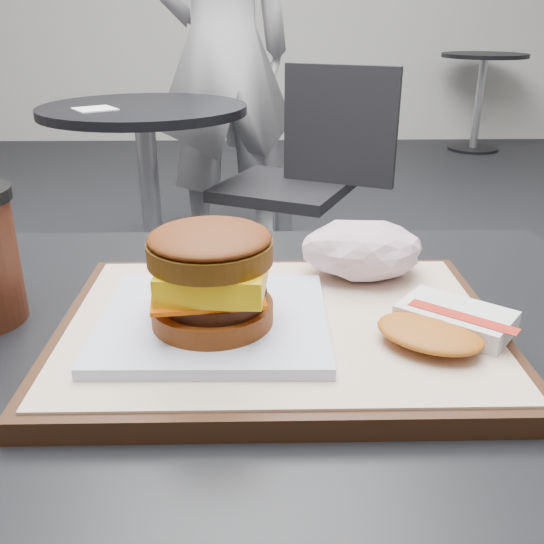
{
  "coord_description": "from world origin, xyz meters",
  "views": [
    {
      "loc": [
        0.04,
        -0.46,
        1.03
      ],
      "look_at": [
        0.05,
        0.01,
        0.83
      ],
      "focal_mm": 40.0,
      "sensor_mm": 36.0,
      "label": 1
    }
  ],
  "objects": [
    {
      "name": "neighbor_chair",
      "position": [
        0.2,
        1.64,
        0.51
      ],
      "size": [
        0.66,
        0.56,
        0.88
      ],
      "color": "#B3B3B8",
      "rests_on": "ground"
    },
    {
      "name": "neighbor_table",
      "position": [
        -0.35,
        1.65,
        0.55
      ],
      "size": [
        0.7,
        0.7,
        0.75
      ],
      "color": "black",
      "rests_on": "ground"
    },
    {
      "name": "hash_brown",
      "position": [
        0.19,
        -0.02,
        0.8
      ],
      "size": [
        0.14,
        0.13,
        0.02
      ],
      "color": "silver",
      "rests_on": "serving_tray"
    },
    {
      "name": "breakfast_sandwich",
      "position": [
        0.0,
        -0.01,
        0.83
      ],
      "size": [
        0.19,
        0.17,
        0.09
      ],
      "color": "white",
      "rests_on": "serving_tray"
    },
    {
      "name": "patron",
      "position": [
        -0.11,
        2.28,
        0.89
      ],
      "size": [
        0.76,
        0.63,
        1.78
      ],
      "primitive_type": "imported",
      "rotation": [
        0.0,
        0.0,
        3.5
      ],
      "color": "silver",
      "rests_on": "ground"
    },
    {
      "name": "serving_tray",
      "position": [
        0.06,
        0.01,
        0.78
      ],
      "size": [
        0.38,
        0.28,
        0.02
      ],
      "color": "#321A0D",
      "rests_on": "customer_table"
    },
    {
      "name": "bg_table_far",
      "position": [
        1.8,
        4.5,
        0.56
      ],
      "size": [
        0.66,
        0.66,
        0.75
      ],
      "color": "black",
      "rests_on": "ground"
    },
    {
      "name": "customer_table",
      "position": [
        0.0,
        0.0,
        0.58
      ],
      "size": [
        0.8,
        0.6,
        0.77
      ],
      "color": "#A5A5AA",
      "rests_on": "ground"
    },
    {
      "name": "crumpled_wrapper",
      "position": [
        0.15,
        0.11,
        0.82
      ],
      "size": [
        0.12,
        0.09,
        0.05
      ],
      "primitive_type": null,
      "color": "silver",
      "rests_on": "serving_tray"
    },
    {
      "name": "napkin",
      "position": [
        -0.49,
        1.55,
        0.75
      ],
      "size": [
        0.17,
        0.17,
        0.0
      ],
      "primitive_type": "cube",
      "rotation": [
        0.0,
        0.0,
        0.58
      ],
      "color": "white",
      "rests_on": "neighbor_table"
    }
  ]
}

